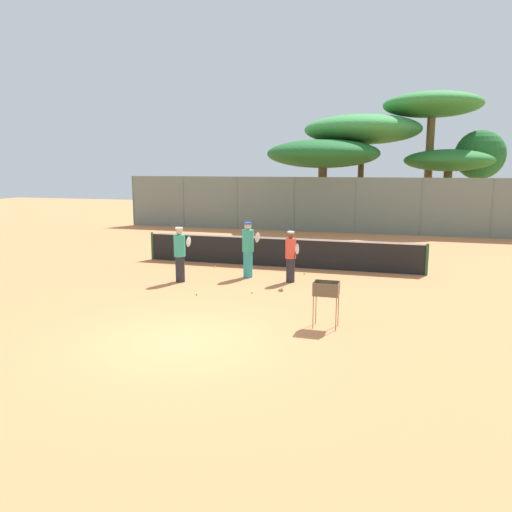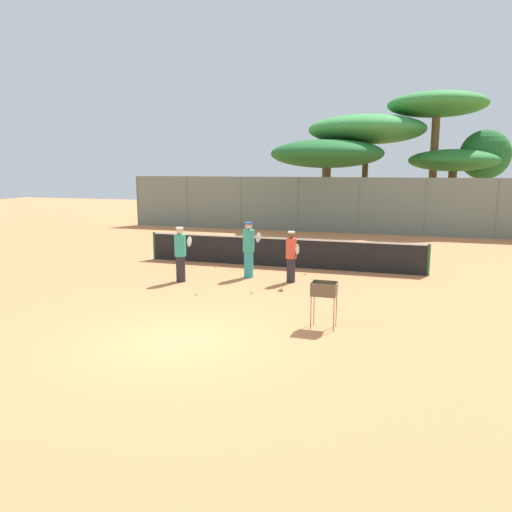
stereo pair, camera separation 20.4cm
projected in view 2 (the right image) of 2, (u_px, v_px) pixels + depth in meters
ground_plane at (178, 341)px, 10.37m from camera, size 80.00×80.00×0.00m
tennis_net at (280, 252)px, 17.99m from camera, size 10.27×0.10×1.07m
back_fence at (328, 205)px, 27.41m from camera, size 23.85×0.08×3.03m
tree_0 at (437, 107)px, 29.20m from camera, size 5.70×5.70×7.89m
tree_1 at (485, 156)px, 28.46m from camera, size 2.80×2.80×5.66m
tree_2 at (454, 161)px, 28.52m from camera, size 5.02×5.02×4.58m
tree_3 at (327, 154)px, 28.78m from camera, size 6.49×6.49×5.14m
tree_4 at (367, 130)px, 30.04m from camera, size 6.99×6.99×6.66m
player_white_outfit at (249, 249)px, 16.21m from camera, size 0.43×0.91×1.81m
player_red_cap at (180, 254)px, 15.61m from camera, size 0.36×0.91×1.73m
player_yellow_shirt at (291, 256)px, 15.52m from camera, size 0.59×0.76×1.61m
ball_cart at (324, 293)px, 11.11m from camera, size 0.56×0.41×1.05m
tennis_ball_0 at (252, 292)px, 14.29m from camera, size 0.07×0.07×0.07m
tennis_ball_1 at (305, 273)px, 16.79m from camera, size 0.07×0.07×0.07m
tennis_ball_2 at (196, 294)px, 14.10m from camera, size 0.07×0.07×0.07m
tennis_ball_3 at (216, 267)px, 17.91m from camera, size 0.07×0.07×0.07m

